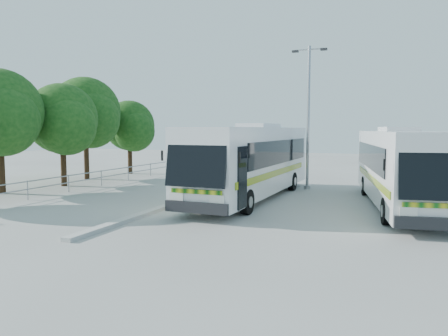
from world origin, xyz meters
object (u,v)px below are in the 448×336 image
at_px(tree_far_c, 63,119).
at_px(lamppost, 308,111).
at_px(coach_adjacent, 401,166).
at_px(tree_far_d, 86,112).
at_px(tree_far_e, 130,126).
at_px(tree_far_b, 0,112).
at_px(coach_main, 252,160).

bearing_deg(tree_far_c, lamppost, 16.20).
bearing_deg(lamppost, tree_far_c, -160.79).
bearing_deg(coach_adjacent, tree_far_d, 159.35).
bearing_deg(tree_far_e, lamppost, -14.64).
distance_m(tree_far_b, tree_far_e, 12.13).
height_order(tree_far_d, coach_main, tree_far_d).
height_order(tree_far_b, tree_far_e, tree_far_b).
height_order(tree_far_b, coach_adjacent, tree_far_b).
bearing_deg(tree_far_c, tree_far_d, 107.83).
xyz_separation_m(tree_far_c, tree_far_e, (-0.51, 8.20, -0.37)).
distance_m(tree_far_b, lamppost, 17.53).
bearing_deg(tree_far_d, lamppost, 1.99).
xyz_separation_m(coach_adjacent, lamppost, (-5.16, 4.67, 2.77)).
relative_size(tree_far_c, tree_far_d, 0.88).
relative_size(tree_far_b, tree_far_d, 0.95).
relative_size(tree_far_e, lamppost, 0.70).
relative_size(tree_far_e, coach_main, 0.44).
bearing_deg(tree_far_c, coach_main, -1.68).
xyz_separation_m(tree_far_b, coach_adjacent, (20.68, 3.48, -2.64)).
height_order(tree_far_c, tree_far_e, tree_far_c).
relative_size(tree_far_c, lamppost, 0.76).
distance_m(tree_far_d, lamppost, 15.82).
xyz_separation_m(tree_far_c, tree_far_d, (-1.19, 3.70, 0.56)).
relative_size(tree_far_b, tree_far_e, 1.17).
distance_m(tree_far_d, tree_far_e, 4.65).
distance_m(coach_main, lamppost, 5.70).
bearing_deg(tree_far_d, tree_far_b, -87.77).
bearing_deg(tree_far_d, tree_far_e, 81.37).
xyz_separation_m(tree_far_b, lamppost, (15.52, 8.15, 0.12)).
distance_m(tree_far_b, coach_adjacent, 21.14).
bearing_deg(coach_main, lamppost, 67.68).
height_order(tree_far_d, lamppost, lamppost).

